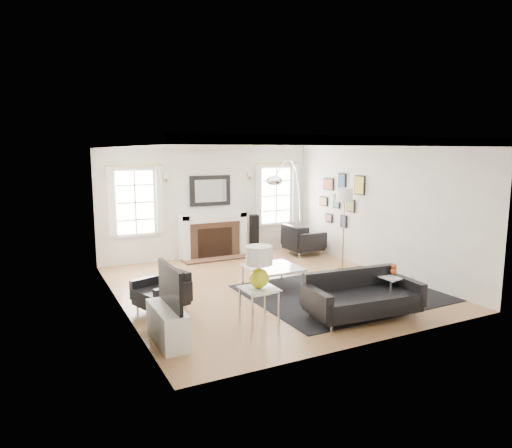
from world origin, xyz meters
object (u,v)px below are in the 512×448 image
armchair_left (164,293)px  fireplace (213,236)px  sofa (361,297)px  armchair_right (301,241)px  gourd_lamp (259,264)px  coffee_table (273,268)px  arc_floor_lamp (288,205)px

armchair_left → fireplace: bearing=56.2°
armchair_left → sofa: bearing=-32.1°
armchair_right → gourd_lamp: (-3.16, -3.79, 0.59)m
armchair_right → gourd_lamp: size_ratio=1.45×
sofa → coffee_table: bearing=104.3°
armchair_right → arc_floor_lamp: 1.29m
armchair_left → arc_floor_lamp: 4.30m
armchair_right → coffee_table: armchair_right is taller
sofa → fireplace: bearing=96.5°
coffee_table → gourd_lamp: 1.95m
arc_floor_lamp → fireplace: bearing=142.2°
fireplace → gourd_lamp: (-1.03, -4.47, 0.40)m
armchair_left → armchair_right: (4.28, 2.53, 0.05)m
armchair_left → armchair_right: 4.97m
fireplace → sofa: (0.56, -4.91, -0.22)m
fireplace → arc_floor_lamp: size_ratio=0.68×
gourd_lamp → coffee_table: bearing=54.4°
armchair_left → gourd_lamp: 1.81m
coffee_table → arc_floor_lamp: (1.40, 1.81, 0.96)m
sofa → armchair_right: (1.57, 4.22, 0.03)m
sofa → arc_floor_lamp: bearing=76.5°
armchair_right → coffee_table: (-2.07, -2.26, 0.05)m
armchair_left → gourd_lamp: bearing=-48.3°
gourd_lamp → arc_floor_lamp: size_ratio=0.26×
armchair_right → gourd_lamp: gourd_lamp is taller
sofa → gourd_lamp: bearing=164.6°
fireplace → armchair_right: (2.14, -0.69, -0.19)m
coffee_table → sofa: bearing=-75.7°
armchair_left → coffee_table: (2.21, 0.26, 0.10)m
fireplace → armchair_left: 3.87m
armchair_left → arc_floor_lamp: bearing=29.9°
gourd_lamp → armchair_left: bearing=131.7°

